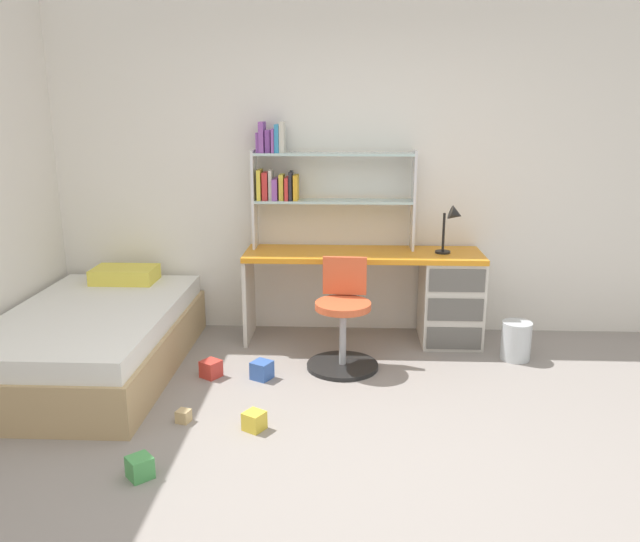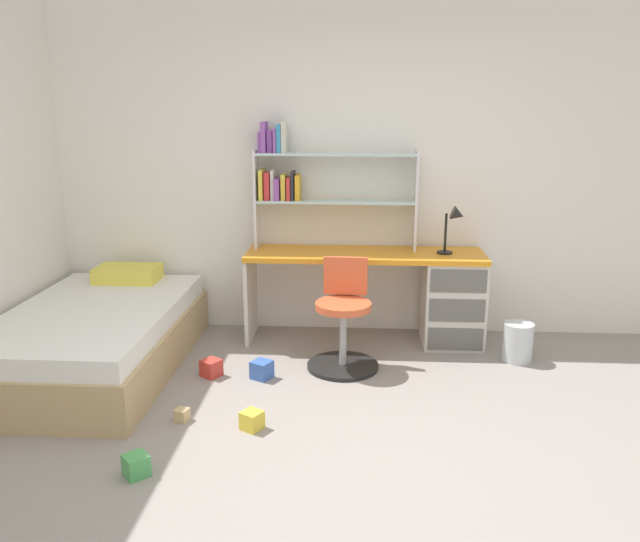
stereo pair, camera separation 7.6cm
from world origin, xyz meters
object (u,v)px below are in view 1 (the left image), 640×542
bed_platform (94,339)px  toy_block_blue_1 (262,370)px  waste_bin (516,341)px  bookshelf_hutch (306,177)px  desk (425,292)px  desk_lamp (453,222)px  toy_block_yellow_3 (254,421)px  toy_block_red_0 (211,369)px  toy_block_green_2 (140,467)px  swivel_chair (343,326)px  toy_block_natural_4 (184,416)px

bed_platform → toy_block_blue_1: size_ratio=15.59×
waste_bin → bookshelf_hutch: bearing=162.5°
desk → bookshelf_hutch: 1.31m
desk_lamp → bed_platform: 2.80m
desk → toy_block_yellow_3: desk is taller
waste_bin → toy_block_red_0: bearing=-169.0°
toy_block_red_0 → toy_block_blue_1: 0.36m
toy_block_green_2 → waste_bin: bearing=36.2°
swivel_chair → toy_block_blue_1: swivel_chair is taller
desk_lamp → toy_block_green_2: bearing=-132.6°
swivel_chair → toy_block_natural_4: bearing=-136.5°
toy_block_green_2 → toy_block_yellow_3: 0.73m
toy_block_red_0 → toy_block_green_2: size_ratio=1.05×
desk → toy_block_red_0: 1.79m
toy_block_blue_1 → desk: bearing=33.6°
bookshelf_hutch → bed_platform: 2.01m
waste_bin → toy_block_green_2: (-2.31, -1.69, -0.09)m
bed_platform → toy_block_green_2: bed_platform is taller
toy_block_green_2 → bed_platform: bearing=119.5°
bed_platform → toy_block_blue_1: (1.22, -0.10, -0.17)m
toy_block_blue_1 → toy_block_natural_4: (-0.39, -0.65, -0.03)m
toy_block_yellow_3 → desk_lamp: bearing=48.0°
toy_block_red_0 → toy_block_green_2: (-0.10, -1.26, -0.00)m
waste_bin → swivel_chair: bearing=-171.4°
toy_block_yellow_3 → waste_bin: bearing=32.9°
bookshelf_hutch → desk_lamp: size_ratio=3.36×
swivel_chair → waste_bin: swivel_chair is taller
bookshelf_hutch → toy_block_yellow_3: (-0.20, -1.67, -1.25)m
desk_lamp → toy_block_natural_4: size_ratio=5.06×
toy_block_green_2 → toy_block_natural_4: toy_block_green_2 is taller
desk_lamp → toy_block_natural_4: (-1.78, -1.42, -0.95)m
toy_block_red_0 → desk: bearing=26.8°
toy_block_red_0 → toy_block_natural_4: (-0.03, -0.66, -0.02)m
desk_lamp → waste_bin: desk_lamp is taller
toy_block_natural_4 → desk: bearing=42.4°
bookshelf_hutch → bed_platform: size_ratio=0.66×
toy_block_yellow_3 → toy_block_red_0: bearing=119.4°
desk → toy_block_natural_4: 2.19m
desk_lamp → toy_block_red_0: (-1.75, -0.75, -0.93)m
toy_block_blue_1 → toy_block_green_2: 1.33m
bookshelf_hutch → toy_block_yellow_3: bearing=-96.9°
bookshelf_hutch → waste_bin: bookshelf_hutch is taller
toy_block_red_0 → toy_block_green_2: bearing=-94.4°
toy_block_yellow_3 → toy_block_green_2: bearing=-134.2°
desk → toy_block_natural_4: size_ratio=24.68×
swivel_chair → waste_bin: (1.30, 0.20, -0.17)m
waste_bin → toy_block_green_2: 2.87m
desk_lamp → toy_block_blue_1: 1.84m
desk → bed_platform: (-2.43, -0.70, -0.18)m
desk_lamp → swivel_chair: desk_lamp is taller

